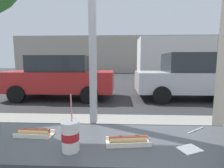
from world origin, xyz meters
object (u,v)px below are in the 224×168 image
parked_car_silver (191,76)px  hotdog_tray_far (34,132)px  hotdog_tray_near (128,140)px  box_truck (182,59)px  soda_cup_right (70,136)px  parked_car_red (61,77)px

parked_car_silver → hotdog_tray_far: bearing=-120.7°
hotdog_tray_near → parked_car_silver: (2.81, 5.88, -0.11)m
hotdog_tray_near → box_truck: box_truck is taller
soda_cup_right → hotdog_tray_near: size_ratio=1.18×
parked_car_red → parked_car_silver: size_ratio=1.01×
soda_cup_right → parked_car_red: parked_car_red is taller
hotdog_tray_near → box_truck: size_ratio=0.04×
hotdog_tray_far → parked_car_silver: (3.44, 5.79, -0.11)m
parked_car_red → box_truck: 9.20m
hotdog_tray_far → parked_car_red: (-1.82, 5.79, -0.14)m
hotdog_tray_near → hotdog_tray_far: 0.63m
hotdog_tray_near → parked_car_red: (-2.45, 5.88, -0.14)m
soda_cup_right → parked_car_silver: bearing=62.3°
soda_cup_right → hotdog_tray_far: 0.36m
hotdog_tray_far → parked_car_silver: bearing=59.3°
soda_cup_right → box_truck: bearing=67.7°
soda_cup_right → parked_car_red: bearing=109.6°
soda_cup_right → parked_car_red: size_ratio=0.08×
soda_cup_right → parked_car_silver: parked_car_silver is taller
soda_cup_right → box_truck: (4.88, 11.89, 0.63)m
box_truck → parked_car_red: bearing=-139.8°
parked_car_red → soda_cup_right: bearing=-70.4°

